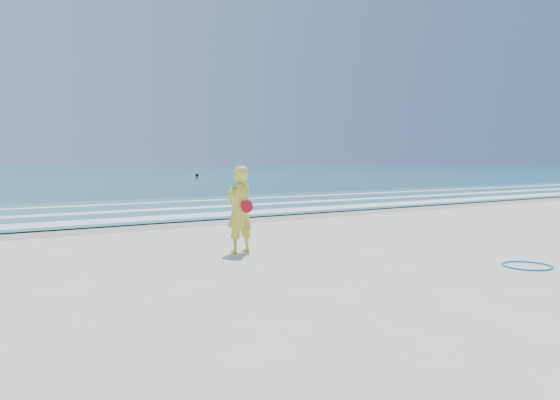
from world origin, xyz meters
TOP-DOWN VIEW (x-y plane):
  - ground at (0.00, 0.00)m, footprint 400.00×400.00m
  - wet_sand at (0.00, 9.00)m, footprint 400.00×2.40m
  - shallow at (0.00, 14.00)m, footprint 400.00×10.00m
  - foam_near at (0.00, 10.30)m, footprint 400.00×1.40m
  - foam_mid at (0.00, 13.20)m, footprint 400.00×0.90m
  - foam_far at (0.00, 16.50)m, footprint 400.00×0.60m
  - hoop at (2.54, -0.92)m, footprint 0.93×0.93m
  - buoy at (18.96, 49.93)m, footprint 0.40×0.40m
  - woman at (-1.14, 3.23)m, footprint 0.74×0.57m

SIDE VIEW (x-z plane):
  - ground at x=0.00m, z-range 0.00..0.00m
  - wet_sand at x=0.00m, z-range 0.00..0.00m
  - hoop at x=2.54m, z-range 0.00..0.03m
  - shallow at x=0.00m, z-range 0.04..0.05m
  - foam_near at x=0.00m, z-range 0.05..0.06m
  - foam_mid at x=0.00m, z-range 0.05..0.06m
  - foam_far at x=0.00m, z-range 0.05..0.06m
  - buoy at x=18.96m, z-range 0.04..0.44m
  - woman at x=-1.14m, z-range 0.00..1.82m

